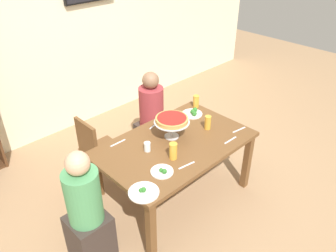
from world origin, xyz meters
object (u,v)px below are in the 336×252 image
object	(u,v)px
salad_plate_far_diner	(193,113)
cutlery_knife_near	(118,143)
beer_glass_amber_tall	(196,101)
dining_table	(175,150)
salad_plate_near_diner	(162,171)
cutlery_fork_near	(230,140)
water_glass_clear_near	(147,147)
beer_glass_amber_short	(208,122)
deep_dish_pizza_stand	(172,121)
beer_glass_amber_spare	(173,151)
cutlery_spare_fork	(155,125)
diner_far_right	(152,121)
chair_far_left	(97,149)
cutlery_knife_far	(187,165)
diner_head_west	(87,215)
salad_plate_spare	(144,192)
cutlery_fork_far	(239,130)

from	to	relation	value
salad_plate_far_diner	cutlery_knife_near	bearing A→B (deg)	172.10
beer_glass_amber_tall	dining_table	bearing A→B (deg)	-153.35
salad_plate_near_diner	cutlery_fork_near	bearing A→B (deg)	-7.70
water_glass_clear_near	cutlery_fork_near	world-z (taller)	water_glass_clear_near
salad_plate_near_diner	cutlery_knife_near	distance (m)	0.64
beer_glass_amber_short	cutlery_knife_near	xyz separation A→B (m)	(-0.85, 0.45, -0.07)
deep_dish_pizza_stand	beer_glass_amber_spare	xyz separation A→B (m)	(-0.24, -0.27, -0.11)
salad_plate_far_diner	cutlery_spare_fork	distance (m)	0.49
beer_glass_amber_tall	cutlery_spare_fork	xyz separation A→B (m)	(-0.64, 0.03, -0.07)
cutlery_spare_fork	diner_far_right	bearing A→B (deg)	-141.24
water_glass_clear_near	salad_plate_far_diner	bearing A→B (deg)	11.27
deep_dish_pizza_stand	beer_glass_amber_spare	size ratio (longest dim) A/B	2.19
chair_far_left	cutlery_knife_near	size ratio (longest dim) A/B	4.83
salad_plate_near_diner	beer_glass_amber_short	bearing A→B (deg)	12.96
beer_glass_amber_tall	deep_dish_pizza_stand	bearing A→B (deg)	-158.52
beer_glass_amber_short	cutlery_knife_far	xyz separation A→B (m)	(-0.62, -0.28, -0.07)
water_glass_clear_near	cutlery_knife_near	bearing A→B (deg)	113.33
diner_head_west	beer_glass_amber_tall	distance (m)	1.83
salad_plate_spare	water_glass_clear_near	size ratio (longest dim) A/B	2.79
chair_far_left	beer_glass_amber_tall	bearing A→B (deg)	70.52
diner_head_west	cutlery_spare_fork	bearing A→B (deg)	18.29
cutlery_fork_far	salad_plate_near_diner	bearing A→B (deg)	-174.73
deep_dish_pizza_stand	salad_plate_spare	world-z (taller)	deep_dish_pizza_stand
chair_far_left	cutlery_spare_fork	size ratio (longest dim) A/B	4.83
salad_plate_spare	beer_glass_amber_tall	bearing A→B (deg)	26.13
diner_head_west	cutlery_fork_near	xyz separation A→B (m)	(1.49, -0.38, 0.25)
diner_far_right	cutlery_knife_near	size ratio (longest dim) A/B	6.39
salad_plate_far_diner	salad_plate_spare	distance (m)	1.38
cutlery_knife_near	cutlery_fork_far	xyz separation A→B (m)	(1.08, -0.70, 0.00)
dining_table	beer_glass_amber_short	distance (m)	0.47
diner_far_right	cutlery_knife_near	bearing A→B (deg)	-63.65
salad_plate_far_diner	cutlery_fork_far	bearing A→B (deg)	-79.01
cutlery_knife_near	cutlery_spare_fork	size ratio (longest dim) A/B	1.00
dining_table	salad_plate_near_diner	world-z (taller)	salad_plate_near_diner
diner_head_west	salad_plate_spare	distance (m)	0.56
beer_glass_amber_tall	cutlery_fork_near	distance (m)	0.78
beer_glass_amber_tall	cutlery_spare_fork	world-z (taller)	beer_glass_amber_tall
deep_dish_pizza_stand	chair_far_left	bearing A→B (deg)	126.41
cutlery_spare_fork	salad_plate_near_diner	bearing A→B (deg)	39.09
diner_head_west	beer_glass_amber_tall	size ratio (longest dim) A/B	7.85
salad_plate_far_diner	beer_glass_amber_spare	xyz separation A→B (m)	(-0.74, -0.43, 0.06)
deep_dish_pizza_stand	diner_far_right	bearing A→B (deg)	64.43
salad_plate_spare	cutlery_fork_near	bearing A→B (deg)	-1.57
salad_plate_near_diner	diner_far_right	bearing A→B (deg)	52.66
beer_glass_amber_spare	cutlery_fork_far	size ratio (longest dim) A/B	0.92
salad_plate_far_diner	beer_glass_amber_tall	bearing A→B (deg)	31.87
deep_dish_pizza_stand	beer_glass_amber_short	bearing A→B (deg)	-21.77
cutlery_knife_far	diner_far_right	bearing A→B (deg)	72.40
diner_far_right	cutlery_spare_fork	size ratio (longest dim) A/B	6.39
cutlery_spare_fork	salad_plate_far_diner	bearing A→B (deg)	150.87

